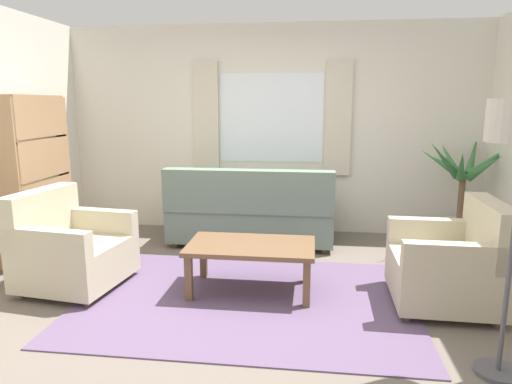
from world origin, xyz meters
TOP-DOWN VIEW (x-y plane):
  - ground_plane at (0.00, 0.00)m, footprint 6.24×6.24m
  - wall_back at (0.00, 2.26)m, footprint 5.32×0.12m
  - window_with_curtains at (0.00, 2.18)m, footprint 1.98×0.07m
  - area_rug at (0.00, 0.00)m, footprint 2.79×1.97m
  - couch at (-0.17, 1.56)m, footprint 1.90×0.82m
  - armchair_left at (-1.62, 0.10)m, footprint 0.92×0.94m
  - armchair_right at (1.68, 0.11)m, footprint 0.83×0.85m
  - coffee_table at (0.02, 0.18)m, footprint 1.10×0.64m
  - potted_plant at (2.22, 1.75)m, footprint 1.15×1.04m
  - bookshelf at (-2.34, 0.86)m, footprint 0.30×0.94m

SIDE VIEW (x-z plane):
  - ground_plane at x=0.00m, z-range 0.00..0.00m
  - area_rug at x=0.00m, z-range 0.00..0.01m
  - armchair_left at x=-1.62m, z-range -0.09..0.79m
  - armchair_right at x=1.68m, z-range -0.09..0.79m
  - couch at x=-0.17m, z-range -0.09..0.83m
  - coffee_table at x=0.02m, z-range 0.16..0.60m
  - potted_plant at x=2.22m, z-range -0.03..1.26m
  - bookshelf at x=-2.34m, z-range -0.07..1.65m
  - wall_back at x=0.00m, z-range 0.00..2.60m
  - window_with_curtains at x=0.00m, z-range 0.75..2.15m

